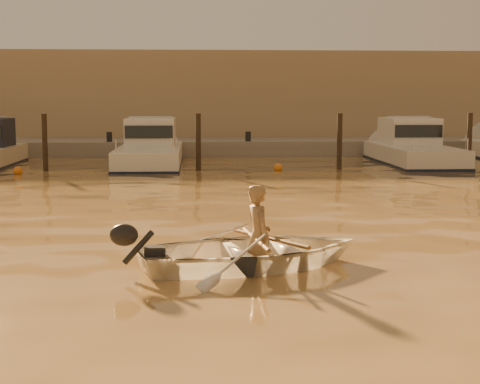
{
  "coord_description": "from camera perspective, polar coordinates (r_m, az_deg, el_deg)",
  "views": [
    {
      "loc": [
        -0.32,
        -11.95,
        2.51
      ],
      "look_at": [
        0.52,
        1.81,
        0.75
      ],
      "focal_mm": 55.0,
      "sensor_mm": 36.0,
      "label": 1
    }
  ],
  "objects": [
    {
      "name": "fender_e",
      "position": [
        26.71,
        12.8,
        1.92
      ],
      "size": [
        0.3,
        0.3,
        0.3
      ],
      "primitive_type": "sphere",
      "color": "white",
      "rests_on": "ground_plane"
    },
    {
      "name": "outboard_motor",
      "position": [
        10.63,
        -6.7,
        -4.9
      ],
      "size": [
        0.97,
        0.62,
        0.7
      ],
      "primitive_type": null,
      "rotation": [
        0.0,
        0.0,
        0.27
      ],
      "color": "black",
      "rests_on": "dinghy"
    },
    {
      "name": "person",
      "position": [
        11.03,
        1.45,
        -3.4
      ],
      "size": [
        0.5,
        0.64,
        1.54
      ],
      "primitive_type": "imported",
      "rotation": [
        0.0,
        0.0,
        1.84
      ],
      "color": "olive",
      "rests_on": "dinghy"
    },
    {
      "name": "quay",
      "position": [
        33.54,
        -2.97,
        3.23
      ],
      "size": [
        52.0,
        4.0,
        1.0
      ],
      "primitive_type": "cube",
      "color": "gray",
      "rests_on": "ground_plane"
    },
    {
      "name": "piling_3",
      "position": [
        26.31,
        7.73,
        3.7
      ],
      "size": [
        0.18,
        0.18,
        2.2
      ],
      "primitive_type": "cylinder",
      "color": "#2D2319",
      "rests_on": "ground_plane"
    },
    {
      "name": "fender_b",
      "position": [
        25.67,
        -16.84,
        1.58
      ],
      "size": [
        0.3,
        0.3,
        0.3
      ],
      "primitive_type": "sphere",
      "color": "orange",
      "rests_on": "ground_plane"
    },
    {
      "name": "waterfront_building",
      "position": [
        38.95,
        -3.08,
        7.11
      ],
      "size": [
        46.0,
        7.0,
        4.8
      ],
      "primitive_type": "cube",
      "color": "#9E8466",
      "rests_on": "quay"
    },
    {
      "name": "fender_d",
      "position": [
        25.81,
        2.98,
        1.91
      ],
      "size": [
        0.3,
        0.3,
        0.3
      ],
      "primitive_type": "sphere",
      "color": "orange",
      "rests_on": "ground_plane"
    },
    {
      "name": "fender_c",
      "position": [
        24.79,
        -5.37,
        1.67
      ],
      "size": [
        0.3,
        0.3,
        0.3
      ],
      "primitive_type": "sphere",
      "color": "silver",
      "rests_on": "ground_plane"
    },
    {
      "name": "dinghy",
      "position": [
        11.04,
        0.96,
        -4.63
      ],
      "size": [
        3.94,
        3.25,
        0.71
      ],
      "primitive_type": "imported",
      "rotation": [
        0.0,
        0.0,
        1.84
      ],
      "color": "white",
      "rests_on": "ground_plane"
    },
    {
      "name": "piling_4",
      "position": [
        27.61,
        17.36,
        3.6
      ],
      "size": [
        0.18,
        0.18,
        2.2
      ],
      "primitive_type": "cylinder",
      "color": "#2D2319",
      "rests_on": "ground_plane"
    },
    {
      "name": "moored_boat_2",
      "position": [
        28.07,
        -6.99,
        3.37
      ],
      "size": [
        2.32,
        7.75,
        1.75
      ],
      "primitive_type": null,
      "color": "silver",
      "rests_on": "ground_plane"
    },
    {
      "name": "piling_2",
      "position": [
        25.8,
        -3.25,
        3.69
      ],
      "size": [
        0.18,
        0.18,
        2.2
      ],
      "primitive_type": "cylinder",
      "color": "#2D2319",
      "rests_on": "ground_plane"
    },
    {
      "name": "piling_1",
      "position": [
        26.32,
        -14.89,
        3.53
      ],
      "size": [
        0.18,
        0.18,
        2.2
      ],
      "primitive_type": "cylinder",
      "color": "#2D2319",
      "rests_on": "ground_plane"
    },
    {
      "name": "oar_starboard",
      "position": [
        11.02,
        1.21,
        -3.67
      ],
      "size": [
        0.25,
        2.1,
        0.13
      ],
      "primitive_type": "cylinder",
      "rotation": [
        1.54,
        0.0,
        0.09
      ],
      "color": "brown",
      "rests_on": "dinghy"
    },
    {
      "name": "moored_boat_4",
      "position": [
        29.27,
        13.3,
        3.39
      ],
      "size": [
        2.39,
        7.32,
        1.75
      ],
      "primitive_type": null,
      "color": "silver",
      "rests_on": "ground_plane"
    },
    {
      "name": "oar_port",
      "position": [
        11.09,
        2.18,
        -3.6
      ],
      "size": [
        1.02,
        1.89,
        0.13
      ],
      "primitive_type": "cylinder",
      "rotation": [
        1.54,
        0.0,
        0.48
      ],
      "color": "brown",
      "rests_on": "dinghy"
    },
    {
      "name": "ground_plane",
      "position": [
        12.22,
        -1.94,
        -4.59
      ],
      "size": [
        160.0,
        160.0,
        0.0
      ],
      "primitive_type": "plane",
      "color": "olive",
      "rests_on": "ground"
    }
  ]
}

